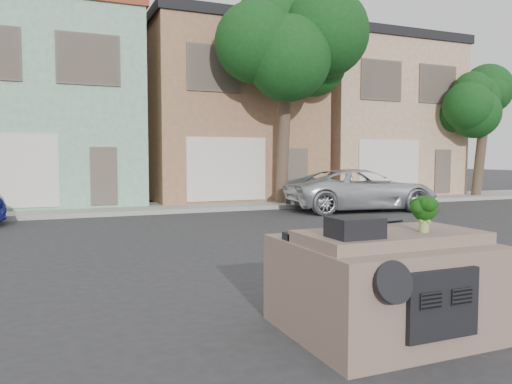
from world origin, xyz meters
TOP-DOWN VIEW (x-y plane):
  - ground_plane at (0.00, 0.00)m, footprint 120.00×120.00m
  - sidewalk at (0.00, 10.50)m, footprint 40.00×3.00m
  - townhouse_mint at (-3.50, 14.50)m, footprint 7.20×8.20m
  - townhouse_tan at (4.00, 14.50)m, footprint 7.20×8.20m
  - townhouse_beige at (11.50, 14.50)m, footprint 7.20×8.20m
  - silver_pickup at (6.92, 7.42)m, footprint 5.60×3.13m
  - tree_near at (5.00, 9.80)m, footprint 4.40×4.00m
  - tree_far at (15.00, 9.80)m, footprint 3.20×3.00m
  - car_dashboard at (0.00, -3.00)m, footprint 2.00×1.80m
  - instrument_hump at (-0.58, -3.35)m, footprint 0.48×0.38m
  - wiper_arm at (0.28, -2.62)m, footprint 0.69×0.15m
  - broccoli at (0.29, -3.32)m, footprint 0.43×0.43m

SIDE VIEW (x-z plane):
  - ground_plane at x=0.00m, z-range 0.00..0.00m
  - silver_pickup at x=6.92m, z-range -0.74..0.74m
  - sidewalk at x=0.00m, z-range 0.00..0.15m
  - car_dashboard at x=0.00m, z-range 0.00..1.12m
  - wiper_arm at x=0.28m, z-range 1.12..1.14m
  - instrument_hump at x=-0.58m, z-range 1.12..1.32m
  - broccoli at x=0.29m, z-range 1.12..1.51m
  - tree_far at x=15.00m, z-range 0.00..6.00m
  - townhouse_mint at x=-3.50m, z-range 0.00..7.55m
  - townhouse_tan at x=4.00m, z-range 0.00..7.55m
  - townhouse_beige at x=11.50m, z-range 0.00..7.55m
  - tree_near at x=5.00m, z-range 0.00..8.50m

